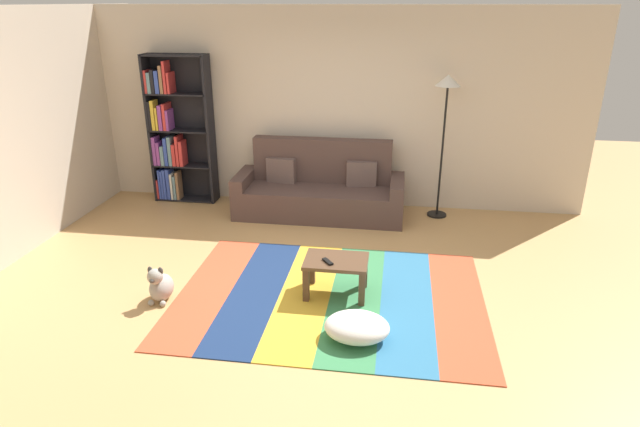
{
  "coord_description": "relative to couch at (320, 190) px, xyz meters",
  "views": [
    {
      "loc": [
        0.85,
        -4.79,
        2.74
      ],
      "look_at": [
        0.08,
        0.41,
        0.65
      ],
      "focal_mm": 30.07,
      "sensor_mm": 36.0,
      "label": 1
    }
  ],
  "objects": [
    {
      "name": "bookshelf",
      "position": [
        -2.14,
        0.28,
        0.66
      ],
      "size": [
        0.9,
        0.28,
        2.08
      ],
      "color": "black",
      "rests_on": "ground_plane"
    },
    {
      "name": "left_wall",
      "position": [
        -3.24,
        -1.27,
        1.01
      ],
      "size": [
        0.1,
        5.5,
        2.7
      ],
      "primitive_type": "cube",
      "color": "beige",
      "rests_on": "ground_plane"
    },
    {
      "name": "tv_remote",
      "position": [
        0.4,
        -2.22,
        0.06
      ],
      "size": [
        0.13,
        0.15,
        0.02
      ],
      "primitive_type": "cube",
      "rotation": [
        0.0,
        0.0,
        0.65
      ],
      "color": "black",
      "rests_on": "coffee_table"
    },
    {
      "name": "dog",
      "position": [
        -1.2,
        -2.51,
        -0.18
      ],
      "size": [
        0.22,
        0.35,
        0.4
      ],
      "color": "#9E998E",
      "rests_on": "ground_plane"
    },
    {
      "name": "back_wall",
      "position": [
        0.16,
        0.53,
        1.01
      ],
      "size": [
        6.8,
        0.1,
        2.7
      ],
      "primitive_type": "cube",
      "color": "beige",
      "rests_on": "ground_plane"
    },
    {
      "name": "couch",
      "position": [
        0.0,
        0.0,
        0.0
      ],
      "size": [
        2.26,
        0.8,
        1.0
      ],
      "color": "#4C3833",
      "rests_on": "ground_plane"
    },
    {
      "name": "ground_plane",
      "position": [
        0.16,
        -2.02,
        -0.34
      ],
      "size": [
        14.0,
        14.0,
        0.0
      ],
      "primitive_type": "plane",
      "color": "tan"
    },
    {
      "name": "pouf",
      "position": [
        0.75,
        -2.88,
        -0.22
      ],
      "size": [
        0.57,
        0.45,
        0.22
      ],
      "primitive_type": "ellipsoid",
      "color": "white",
      "rests_on": "rug"
    },
    {
      "name": "coffee_table",
      "position": [
        0.48,
        -2.14,
        -0.03
      ],
      "size": [
        0.62,
        0.44,
        0.38
      ],
      "color": "#513826",
      "rests_on": "rug"
    },
    {
      "name": "standing_lamp",
      "position": [
        1.6,
        0.17,
        1.24
      ],
      "size": [
        0.32,
        0.32,
        1.89
      ],
      "color": "black",
      "rests_on": "ground_plane"
    },
    {
      "name": "rug",
      "position": [
        0.43,
        -2.22,
        -0.33
      ],
      "size": [
        3.01,
        2.26,
        0.01
      ],
      "color": "#C64C2D",
      "rests_on": "ground_plane"
    }
  ]
}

